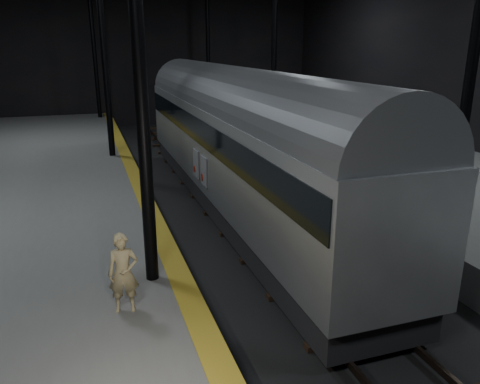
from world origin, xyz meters
name	(u,v)px	position (x,y,z in m)	size (l,w,h in m)	color
ground	(256,231)	(0.00, 0.00, 0.00)	(44.00, 44.00, 0.00)	black
platform_right	(449,194)	(7.50, 0.00, 0.50)	(9.00, 43.80, 1.00)	#565654
tactile_strip	(151,213)	(-3.25, 0.00, 1.00)	(0.50, 43.80, 0.01)	olive
track	(256,229)	(0.00, 0.00, 0.07)	(2.40, 43.00, 0.24)	#3F3328
train	(235,135)	(0.00, 2.10, 2.72)	(2.74, 18.27, 4.88)	#929599
woman	(123,273)	(-4.44, -5.09, 1.75)	(0.55, 0.36, 1.50)	tan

